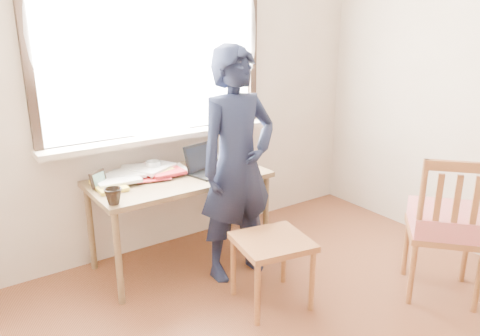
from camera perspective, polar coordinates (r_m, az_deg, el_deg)
room_shell at (r=2.24m, az=14.23°, el=13.35°), size 3.52×4.02×2.61m
desk at (r=3.46m, az=-7.40°, el=-2.15°), size 1.28×0.64×0.69m
laptop at (r=3.49m, az=-4.00°, el=0.25°), size 0.35×0.31×0.21m
mug_white at (r=3.53m, az=-10.52°, el=0.09°), size 0.16×0.16×0.09m
mug_dark at (r=3.00m, az=-15.19°, el=-3.35°), size 0.12×0.12×0.10m
mouse at (r=3.56m, az=-0.67°, el=0.05°), size 0.09×0.06×0.03m
desk_clutter at (r=3.47m, az=-12.23°, el=-0.67°), size 0.83×0.45×0.06m
book_a at (r=3.53m, az=-14.49°, el=-0.76°), size 0.23×0.28×0.02m
book_b at (r=3.83m, az=-4.17°, el=1.17°), size 0.28×0.30×0.02m
picture_frame at (r=3.31m, az=-16.90°, el=-1.44°), size 0.13×0.08×0.11m
work_chair at (r=3.03m, az=3.95°, el=-9.84°), size 0.52×0.50×0.46m
side_chair at (r=3.34m, az=23.85°, el=-6.14°), size 0.63×0.63×0.99m
person at (r=3.22m, az=-0.33°, el=0.28°), size 0.60×0.40×1.64m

